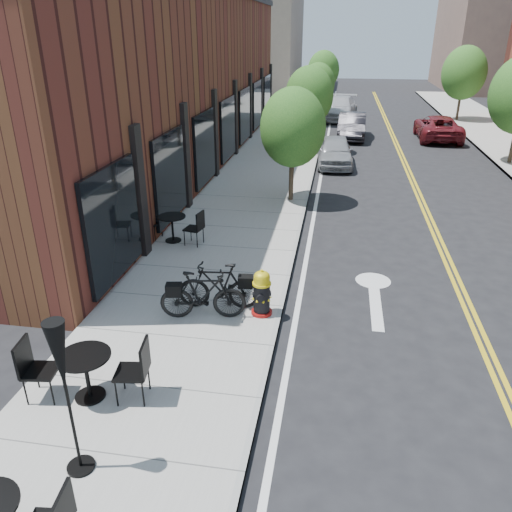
{
  "coord_description": "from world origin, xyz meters",
  "views": [
    {
      "loc": [
        0.95,
        -7.84,
        5.56
      ],
      "look_at": [
        -0.69,
        2.08,
        1.0
      ],
      "focal_mm": 35.0,
      "sensor_mm": 36.0,
      "label": 1
    }
  ],
  "objects_px": {
    "parked_car_c": "(339,108)",
    "parked_car_far": "(438,127)",
    "patio_umbrella": "(62,368)",
    "parked_car_b": "(352,126)",
    "fire_hydrant": "(262,293)",
    "bicycle_left": "(219,286)",
    "bistro_set_b": "(86,370)",
    "parked_car_a": "(335,151)",
    "bicycle_right": "(203,295)",
    "bistro_set_c": "(172,225)"
  },
  "relations": [
    {
      "from": "bicycle_right",
      "to": "bistro_set_c",
      "type": "height_order",
      "value": "bicycle_right"
    },
    {
      "from": "bicycle_left",
      "to": "parked_car_b",
      "type": "height_order",
      "value": "parked_car_b"
    },
    {
      "from": "bicycle_right",
      "to": "bistro_set_b",
      "type": "relative_size",
      "value": 0.88
    },
    {
      "from": "parked_car_a",
      "to": "bistro_set_c",
      "type": "bearing_deg",
      "value": -116.12
    },
    {
      "from": "patio_umbrella",
      "to": "parked_car_c",
      "type": "bearing_deg",
      "value": 84.41
    },
    {
      "from": "bistro_set_b",
      "to": "parked_car_a",
      "type": "distance_m",
      "value": 16.91
    },
    {
      "from": "bistro_set_c",
      "to": "parked_car_a",
      "type": "bearing_deg",
      "value": 77.93
    },
    {
      "from": "patio_umbrella",
      "to": "parked_car_b",
      "type": "distance_m",
      "value": 24.62
    },
    {
      "from": "bistro_set_b",
      "to": "parked_car_b",
      "type": "relative_size",
      "value": 0.47
    },
    {
      "from": "parked_car_a",
      "to": "parked_car_b",
      "type": "bearing_deg",
      "value": 80.05
    },
    {
      "from": "bicycle_right",
      "to": "parked_car_far",
      "type": "xyz_separation_m",
      "value": [
        7.87,
        20.7,
        0.01
      ]
    },
    {
      "from": "bistro_set_b",
      "to": "parked_car_b",
      "type": "height_order",
      "value": "parked_car_b"
    },
    {
      "from": "parked_car_far",
      "to": "fire_hydrant",
      "type": "bearing_deg",
      "value": 72.03
    },
    {
      "from": "bicycle_left",
      "to": "parked_car_c",
      "type": "xyz_separation_m",
      "value": [
        2.15,
        26.37,
        0.1
      ]
    },
    {
      "from": "bistro_set_c",
      "to": "parked_car_c",
      "type": "bearing_deg",
      "value": 90.64
    },
    {
      "from": "bicycle_left",
      "to": "parked_car_far",
      "type": "height_order",
      "value": "parked_car_far"
    },
    {
      "from": "fire_hydrant",
      "to": "patio_umbrella",
      "type": "xyz_separation_m",
      "value": [
        -1.81,
        -4.43,
        1.18
      ]
    },
    {
      "from": "bistro_set_c",
      "to": "parked_car_b",
      "type": "bearing_deg",
      "value": 83.94
    },
    {
      "from": "bicycle_right",
      "to": "parked_car_far",
      "type": "distance_m",
      "value": 22.15
    },
    {
      "from": "bistro_set_b",
      "to": "parked_car_b",
      "type": "xyz_separation_m",
      "value": [
        4.37,
        22.92,
        0.04
      ]
    },
    {
      "from": "bistro_set_c",
      "to": "bicycle_left",
      "type": "bearing_deg",
      "value": -46.7
    },
    {
      "from": "bicycle_right",
      "to": "parked_car_c",
      "type": "bearing_deg",
      "value": -15.08
    },
    {
      "from": "parked_car_a",
      "to": "parked_car_b",
      "type": "distance_m",
      "value": 6.44
    },
    {
      "from": "parked_car_c",
      "to": "parked_car_far",
      "type": "bearing_deg",
      "value": -40.28
    },
    {
      "from": "bistro_set_c",
      "to": "parked_car_c",
      "type": "distance_m",
      "value": 23.35
    },
    {
      "from": "bicycle_left",
      "to": "parked_car_far",
      "type": "bearing_deg",
      "value": 153.01
    },
    {
      "from": "bistro_set_b",
      "to": "parked_car_b",
      "type": "distance_m",
      "value": 23.33
    },
    {
      "from": "parked_car_a",
      "to": "parked_car_b",
      "type": "relative_size",
      "value": 0.9
    },
    {
      "from": "bicycle_right",
      "to": "parked_car_far",
      "type": "height_order",
      "value": "parked_car_far"
    },
    {
      "from": "patio_umbrella",
      "to": "parked_car_far",
      "type": "distance_m",
      "value": 26.21
    },
    {
      "from": "parked_car_c",
      "to": "parked_car_far",
      "type": "height_order",
      "value": "parked_car_c"
    },
    {
      "from": "bicycle_right",
      "to": "parked_car_b",
      "type": "relative_size",
      "value": 0.42
    },
    {
      "from": "bicycle_left",
      "to": "bistro_set_c",
      "type": "height_order",
      "value": "bicycle_left"
    },
    {
      "from": "bicycle_right",
      "to": "parked_car_a",
      "type": "relative_size",
      "value": 0.47
    },
    {
      "from": "bistro_set_c",
      "to": "parked_car_far",
      "type": "height_order",
      "value": "parked_car_far"
    },
    {
      "from": "fire_hydrant",
      "to": "bicycle_left",
      "type": "relative_size",
      "value": 0.59
    },
    {
      "from": "parked_car_a",
      "to": "parked_car_far",
      "type": "relative_size",
      "value": 0.79
    },
    {
      "from": "parked_car_c",
      "to": "parked_car_far",
      "type": "xyz_separation_m",
      "value": [
        5.5,
        -6.13,
        -0.08
      ]
    },
    {
      "from": "fire_hydrant",
      "to": "parked_car_b",
      "type": "distance_m",
      "value": 19.97
    },
    {
      "from": "fire_hydrant",
      "to": "bicycle_left",
      "type": "distance_m",
      "value": 0.94
    },
    {
      "from": "fire_hydrant",
      "to": "parked_car_c",
      "type": "xyz_separation_m",
      "value": [
        1.22,
        26.46,
        0.14
      ]
    },
    {
      "from": "parked_car_b",
      "to": "bicycle_right",
      "type": "bearing_deg",
      "value": -97.29
    },
    {
      "from": "parked_car_a",
      "to": "patio_umbrella",
      "type": "bearing_deg",
      "value": -102.39
    },
    {
      "from": "fire_hydrant",
      "to": "parked_car_a",
      "type": "height_order",
      "value": "parked_car_a"
    },
    {
      "from": "bistro_set_b",
      "to": "bicycle_left",
      "type": "bearing_deg",
      "value": 57.61
    },
    {
      "from": "bicycle_right",
      "to": "parked_car_c",
      "type": "xyz_separation_m",
      "value": [
        2.37,
        26.82,
        0.09
      ]
    },
    {
      "from": "bistro_set_c",
      "to": "parked_car_far",
      "type": "distance_m",
      "value": 19.47
    },
    {
      "from": "bicycle_left",
      "to": "bistro_set_c",
      "type": "bearing_deg",
      "value": -154.22
    },
    {
      "from": "parked_car_a",
      "to": "parked_car_c",
      "type": "bearing_deg",
      "value": 87.19
    },
    {
      "from": "parked_car_c",
      "to": "bistro_set_c",
      "type": "bearing_deg",
      "value": -92.8
    }
  ]
}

